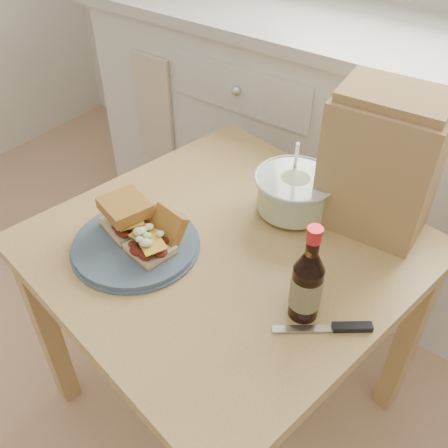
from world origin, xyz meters
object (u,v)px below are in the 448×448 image
Objects in this scene: dining_table at (227,271)px; coleslaw_bowl at (294,194)px; plate at (136,245)px; paper_bag at (380,168)px; beer_bottle at (307,284)px.

coleslaw_bowl is at bearing 81.96° from dining_table.
plate is 0.59m from paper_bag.
beer_bottle reaches higher than dining_table.
coleslaw_bowl is at bearing 56.75° from plate.
beer_bottle reaches higher than plate.
beer_bottle is 0.36m from paper_bag.
paper_bag reaches higher than plate.
coleslaw_bowl is (0.06, 0.20, 0.15)m from dining_table.
paper_bag reaches higher than coleslaw_bowl.
paper_bag is (0.40, 0.41, 0.15)m from plate.
dining_table is at bearing 41.98° from plate.
paper_bag is (0.17, 0.07, 0.11)m from coleslaw_bowl.
plate is at bearing -128.16° from dining_table.
dining_table is 0.24m from plate.
coleslaw_bowl is at bearing -160.48° from paper_bag.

